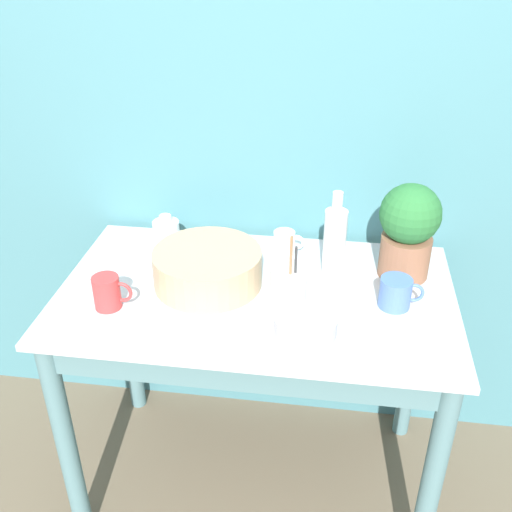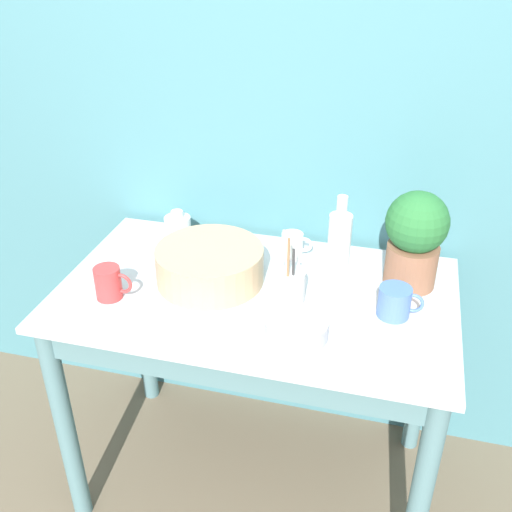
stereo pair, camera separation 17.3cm
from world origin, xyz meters
The scene contains 11 objects.
wall_back centered at (0.00, 0.75, 1.20)m, with size 6.00×0.05×2.40m.
counter_table centered at (0.00, 0.32, 0.65)m, with size 1.18×0.69×0.81m.
potted_plant centered at (0.44, 0.50, 0.97)m, with size 0.18×0.18×0.30m.
bowl_wash_large centered at (-0.15, 0.37, 0.87)m, with size 0.33×0.33×0.11m.
bottle_tall centered at (0.22, 0.48, 0.93)m, with size 0.07×0.07×0.28m.
bottle_short centered at (-0.34, 0.59, 0.86)m, with size 0.09×0.09×0.11m.
mug_red centered at (-0.40, 0.20, 0.86)m, with size 0.11×0.08×0.10m.
mug_white centered at (0.06, 0.59, 0.85)m, with size 0.10×0.07×0.08m.
mug_blue centered at (0.41, 0.32, 0.86)m, with size 0.13×0.09×0.09m.
bowl_small_steel centered at (0.16, 0.16, 0.84)m, with size 0.17×0.17×0.05m.
utensil_cup centered at (0.10, 0.32, 0.86)m, with size 0.11×0.11×0.22m.
Camera 2 is at (0.38, -1.10, 1.81)m, focal length 42.00 mm.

